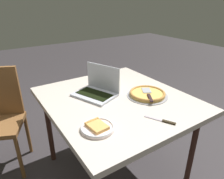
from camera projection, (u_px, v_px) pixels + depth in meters
The scene contains 7 objects.
ground_plane at pixel (116, 168), 2.00m from camera, with size 12.00×12.00×0.00m, color #342F32.
dining_table at pixel (117, 104), 1.71m from camera, with size 1.20×1.09×0.77m.
laptop at pixel (97, 89), 1.72m from camera, with size 0.40×0.35×0.24m.
pizza_plate at pixel (97, 127), 1.28m from camera, with size 0.22×0.22×0.04m.
pizza_tray at pixel (147, 94), 1.71m from camera, with size 0.34×0.34×0.04m.
table_knife at pixel (163, 121), 1.36m from camera, with size 0.20×0.12×0.01m.
chair_near at pixel (0, 114), 1.88m from camera, with size 0.52×0.52×0.97m.
Camera 1 is at (1.23, -0.86, 1.53)m, focal length 32.80 mm.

